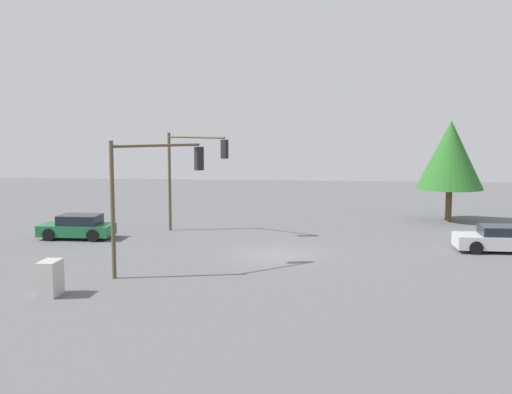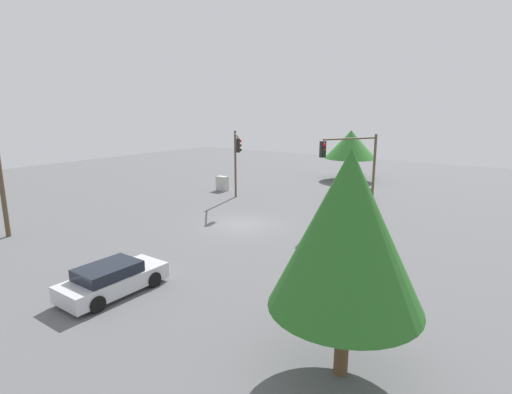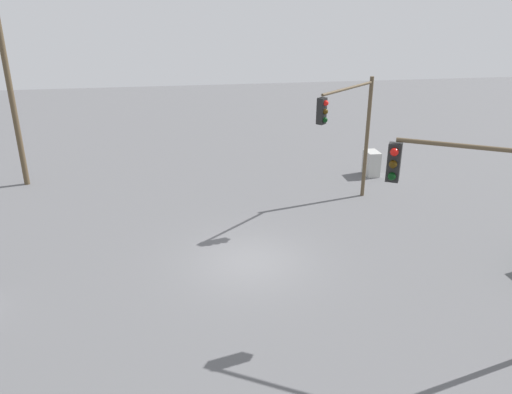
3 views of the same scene
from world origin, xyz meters
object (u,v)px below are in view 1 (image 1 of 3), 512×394
Objects in this scene: sedan_green at (78,227)px; electrical_cabinet at (50,278)px; sedan_silver at (501,239)px; traffic_signal_cross at (192,164)px; traffic_signal_main at (151,181)px.

electrical_cabinet is (11.56, 3.47, 0.02)m from sedan_green.
sedan_silver is at bearing 118.23° from electrical_cabinet.
electrical_cabinet is (13.92, -2.61, -3.41)m from traffic_signal_cross.
sedan_silver is 22.70m from sedan_green.
sedan_silver is 1.10× the size of sedan_green.
sedan_silver is at bearing 18.38° from traffic_signal_cross.
electrical_cabinet is at bearing -69.94° from traffic_signal_cross.
sedan_green is at bearing 86.83° from sedan_silver.
traffic_signal_cross reaches higher than sedan_silver.
electrical_cabinet is (4.03, -2.86, -3.33)m from traffic_signal_main.
traffic_signal_cross is 14.57m from electrical_cabinet.
sedan_silver is 21.79m from electrical_cabinet.
sedan_silver is at bearing -20.52° from traffic_signal_main.
sedan_green is 10.39m from traffic_signal_main.
electrical_cabinet is at bearing -163.30° from sedan_green.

